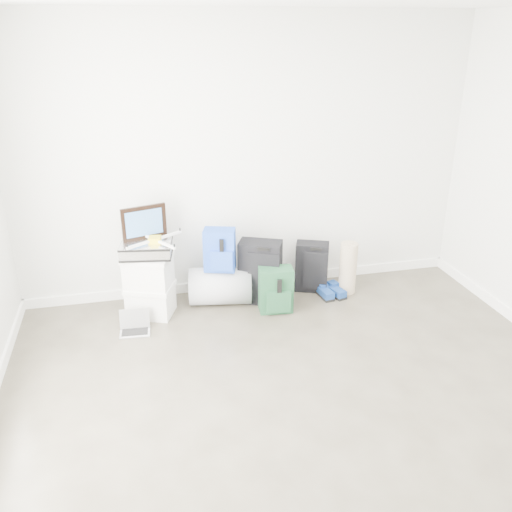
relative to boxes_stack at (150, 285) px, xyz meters
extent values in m
plane|color=#39342A|center=(1.03, -2.11, -0.30)|extent=(5.00, 5.00, 0.00)
cube|color=silver|center=(1.03, 0.39, 1.05)|extent=(4.50, 0.02, 2.70)
cube|color=white|center=(1.03, 0.37, -0.25)|extent=(4.50, 0.02, 0.10)
cube|color=silver|center=(0.00, 0.00, -0.17)|extent=(0.49, 0.45, 0.26)
cube|color=silver|center=(0.00, 0.00, -0.02)|extent=(0.52, 0.47, 0.04)
cube|color=silver|center=(0.00, 0.00, 0.13)|extent=(0.49, 0.45, 0.26)
cube|color=silver|center=(0.00, 0.00, 0.28)|extent=(0.52, 0.47, 0.04)
cube|color=#B2B2B7|center=(0.00, 0.00, 0.37)|extent=(0.50, 0.40, 0.13)
cube|color=black|center=(0.00, 0.10, 0.59)|extent=(0.41, 0.14, 0.31)
cube|color=#27679D|center=(0.00, 0.08, 0.59)|extent=(0.33, 0.10, 0.24)
cube|color=gold|center=(0.08, -0.02, 0.46)|extent=(0.13, 0.13, 0.05)
cube|color=white|center=(0.21, 0.06, 0.46)|extent=(0.26, 0.18, 0.02)
cube|color=white|center=(0.00, 0.11, 0.46)|extent=(0.18, 0.26, 0.02)
cube|color=white|center=(-0.05, -0.10, 0.46)|extent=(0.26, 0.18, 0.02)
cube|color=white|center=(0.16, -0.15, 0.46)|extent=(0.18, 0.26, 0.02)
cylinder|color=#94959C|center=(0.68, 0.07, -0.12)|extent=(0.66, 0.47, 0.37)
cube|color=#1A45AB|center=(0.68, 0.05, 0.27)|extent=(0.33, 0.25, 0.41)
cube|color=#1A45AB|center=(0.68, -0.05, 0.20)|extent=(0.22, 0.12, 0.20)
cube|color=black|center=(1.08, 0.02, 0.01)|extent=(0.47, 0.38, 0.63)
cube|color=black|center=(1.08, -0.11, 0.01)|extent=(0.29, 0.15, 0.50)
cube|color=black|center=(1.08, -0.10, 0.31)|extent=(0.12, 0.07, 0.03)
cube|color=#153B21|center=(1.17, -0.21, -0.08)|extent=(0.33, 0.22, 0.44)
cube|color=#153B21|center=(1.17, -0.31, -0.16)|extent=(0.24, 0.09, 0.21)
cube|color=black|center=(1.65, 0.15, -0.05)|extent=(0.38, 0.30, 0.52)
cube|color=black|center=(1.65, 0.04, -0.05)|extent=(0.24, 0.12, 0.41)
cube|color=black|center=(1.65, 0.04, 0.19)|extent=(0.11, 0.06, 0.02)
cube|color=black|center=(1.73, -0.05, -0.29)|extent=(0.14, 0.27, 0.02)
cube|color=#194796|center=(1.73, -0.05, -0.25)|extent=(0.13, 0.26, 0.06)
cube|color=black|center=(1.85, -0.05, -0.29)|extent=(0.18, 0.28, 0.02)
cube|color=#194796|center=(1.85, -0.05, -0.25)|extent=(0.17, 0.27, 0.06)
cylinder|color=tan|center=(1.99, 0.01, -0.03)|extent=(0.18, 0.18, 0.54)
cube|color=#B3B3B7|center=(-0.17, -0.33, -0.30)|extent=(0.28, 0.21, 0.01)
cube|color=black|center=(-0.17, -0.33, -0.29)|extent=(0.24, 0.14, 0.00)
cube|color=black|center=(-0.16, -0.24, -0.20)|extent=(0.27, 0.03, 0.18)
camera|label=1|loc=(-0.08, -4.67, 2.24)|focal=38.00mm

